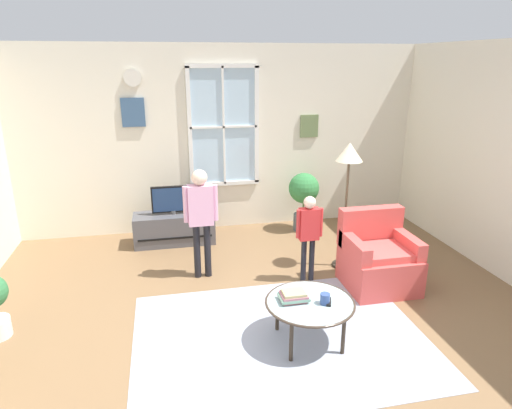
% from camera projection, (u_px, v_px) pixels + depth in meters
% --- Properties ---
extents(ground_plane, '(6.57, 6.42, 0.02)m').
position_uv_depth(ground_plane, '(267.00, 330.00, 4.36)').
color(ground_plane, brown).
extents(back_wall, '(5.97, 0.17, 2.74)m').
position_uv_depth(back_wall, '(222.00, 139.00, 6.70)').
color(back_wall, silver).
rests_on(back_wall, ground_plane).
extents(area_rug, '(2.73, 2.06, 0.01)m').
position_uv_depth(area_rug, '(280.00, 337.00, 4.23)').
color(area_rug, '#999EAD').
rests_on(area_rug, ground_plane).
extents(tv_stand, '(1.13, 0.44, 0.44)m').
position_uv_depth(tv_stand, '(174.00, 228.00, 6.36)').
color(tv_stand, '#4C4C51').
rests_on(tv_stand, ground_plane).
extents(television, '(0.59, 0.08, 0.40)m').
position_uv_depth(television, '(173.00, 199.00, 6.22)').
color(television, '#4C4C4C').
rests_on(television, tv_stand).
extents(armchair, '(0.76, 0.74, 0.87)m').
position_uv_depth(armchair, '(378.00, 259.00, 5.12)').
color(armchair, '#D14C47').
rests_on(armchair, ground_plane).
extents(coffee_table, '(0.82, 0.82, 0.42)m').
position_uv_depth(coffee_table, '(310.00, 304.00, 4.05)').
color(coffee_table, '#99B2B7').
rests_on(coffee_table, ground_plane).
extents(book_stack, '(0.26, 0.19, 0.09)m').
position_uv_depth(book_stack, '(294.00, 296.00, 4.05)').
color(book_stack, '#BC6D78').
rests_on(book_stack, coffee_table).
extents(cup, '(0.09, 0.09, 0.10)m').
position_uv_depth(cup, '(325.00, 299.00, 4.00)').
color(cup, '#334C8C').
rests_on(cup, coffee_table).
extents(remote_near_books, '(0.09, 0.15, 0.02)m').
position_uv_depth(remote_near_books, '(329.00, 302.00, 4.02)').
color(remote_near_books, black).
rests_on(remote_near_books, coffee_table).
extents(person_pink_shirt, '(0.40, 0.18, 1.33)m').
position_uv_depth(person_pink_shirt, '(201.00, 211.00, 5.17)').
color(person_pink_shirt, black).
rests_on(person_pink_shirt, ground_plane).
extents(person_red_shirt, '(0.32, 0.14, 1.05)m').
position_uv_depth(person_red_shirt, '(309.00, 229.00, 5.12)').
color(person_red_shirt, black).
rests_on(person_red_shirt, ground_plane).
extents(potted_plant_by_window, '(0.46, 0.46, 0.90)m').
position_uv_depth(potted_plant_by_window, '(304.00, 194.00, 6.74)').
color(potted_plant_by_window, '#4C565B').
rests_on(potted_plant_by_window, ground_plane).
extents(floor_lamp, '(0.32, 0.32, 1.58)m').
position_uv_depth(floor_lamp, '(349.00, 165.00, 5.30)').
color(floor_lamp, black).
rests_on(floor_lamp, ground_plane).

